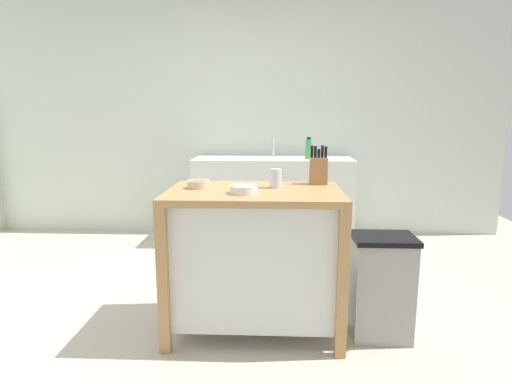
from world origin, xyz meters
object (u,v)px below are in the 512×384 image
knife_block (318,170)px  trash_bin (381,287)px  drinking_cup (276,178)px  bottle_hand_soap (309,149)px  kitchen_island (255,252)px  bowl_ceramic_wide (244,189)px  bowl_ceramic_small (198,184)px  sink_faucet (273,146)px

knife_block → trash_bin: knife_block is taller
knife_block → drinking_cup: bearing=-150.9°
bottle_hand_soap → kitchen_island: bearing=-104.3°
bowl_ceramic_wide → bottle_hand_soap: bottle_hand_soap is taller
trash_bin → bowl_ceramic_small: bearing=173.8°
sink_faucet → bottle_hand_soap: (0.36, -0.21, -0.01)m
sink_faucet → trash_bin: bearing=-72.7°
bowl_ceramic_small → bottle_hand_soap: bottle_hand_soap is taller
trash_bin → sink_faucet: 2.30m
kitchen_island → sink_faucet: size_ratio=4.72×
trash_bin → bottle_hand_soap: bearing=99.0°
bowl_ceramic_small → knife_block: bearing=14.0°
kitchen_island → bowl_ceramic_wide: (-0.05, -0.12, 0.41)m
bowl_ceramic_small → sink_faucet: sink_faucet is taller
bowl_ceramic_small → sink_faucet: bearing=77.3°
knife_block → bowl_ceramic_small: size_ratio=1.85×
knife_block → bowl_ceramic_wide: knife_block is taller
kitchen_island → bottle_hand_soap: (0.46, 1.82, 0.49)m
kitchen_island → sink_faucet: bearing=87.1°
trash_bin → bottle_hand_soap: size_ratio=2.88×
kitchen_island → bowl_ceramic_small: (-0.34, 0.05, 0.41)m
kitchen_island → bottle_hand_soap: 1.94m
knife_block → sink_faucet: size_ratio=1.13×
bowl_ceramic_wide → drinking_cup: bearing=47.2°
bowl_ceramic_wide → bottle_hand_soap: 2.00m
knife_block → trash_bin: size_ratio=0.39×
drinking_cup → bottle_hand_soap: bearing=79.1°
kitchen_island → bowl_ceramic_wide: 0.43m
bottle_hand_soap → bowl_ceramic_small: bearing=-114.5°
bowl_ceramic_wide → sink_faucet: 2.15m
knife_block → bottle_hand_soap: bearing=87.7°
kitchen_island → drinking_cup: drinking_cup is taller
drinking_cup → sink_faucet: sink_faucet is taller
bottle_hand_soap → sink_faucet: bearing=149.3°
drinking_cup → sink_faucet: (-0.02, 1.95, 0.05)m
trash_bin → bottle_hand_soap: 2.02m
knife_block → trash_bin: bearing=-40.3°
kitchen_island → trash_bin: 0.78m
bowl_ceramic_wide → trash_bin: bowl_ceramic_wide is taller
bowl_ceramic_wide → knife_block: bearing=37.5°
drinking_cup → bowl_ceramic_wide: bearing=-132.8°
sink_faucet → drinking_cup: bearing=-89.3°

